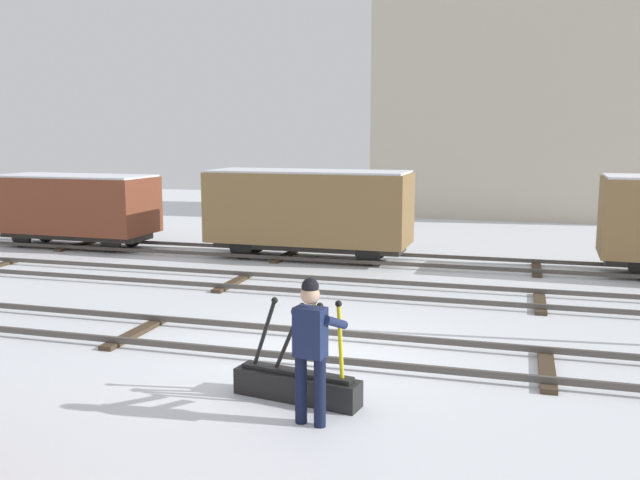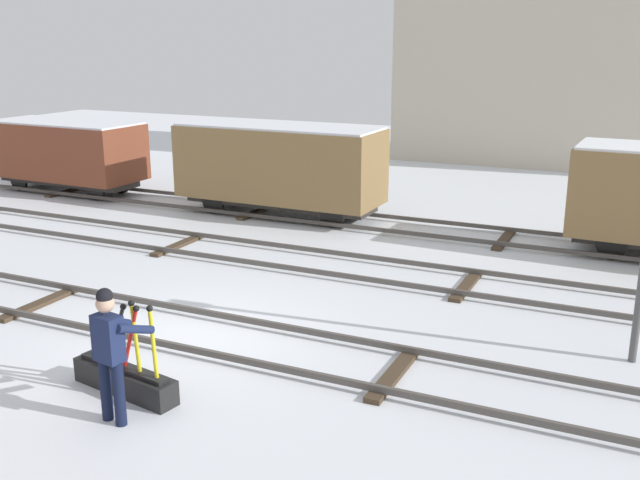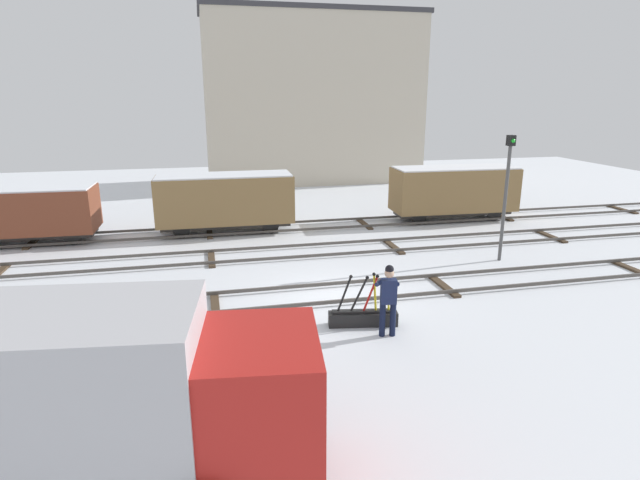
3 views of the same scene
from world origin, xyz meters
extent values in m
plane|color=silver|center=(0.00, 0.00, 0.00)|extent=(60.00, 60.00, 0.00)
cube|color=#4C4742|center=(0.00, -0.72, 0.13)|extent=(44.00, 0.07, 0.10)
cube|color=#4C4742|center=(0.00, 0.72, 0.13)|extent=(44.00, 0.07, 0.10)
cube|color=#423323|center=(-3.52, 0.00, 0.04)|extent=(0.24, 1.94, 0.08)
cube|color=#423323|center=(3.52, 0.00, 0.04)|extent=(0.24, 1.94, 0.08)
cube|color=#4C4742|center=(0.00, 3.67, 0.13)|extent=(44.00, 0.07, 0.10)
cube|color=#4C4742|center=(0.00, 5.11, 0.13)|extent=(44.00, 0.07, 0.10)
cube|color=#423323|center=(-3.52, 4.39, 0.04)|extent=(0.24, 1.94, 0.08)
cube|color=#423323|center=(3.52, 4.39, 0.04)|extent=(0.24, 1.94, 0.08)
cube|color=#4C4742|center=(0.00, 7.48, 0.13)|extent=(44.00, 0.07, 0.10)
cube|color=#4C4742|center=(0.00, 8.92, 0.13)|extent=(44.00, 0.07, 0.10)
cube|color=#423323|center=(-10.56, 8.20, 0.04)|extent=(0.24, 1.94, 0.08)
cube|color=#423323|center=(-3.52, 8.20, 0.04)|extent=(0.24, 1.94, 0.08)
cube|color=#423323|center=(3.52, 8.20, 0.04)|extent=(0.24, 1.94, 0.08)
cube|color=black|center=(0.22, -2.11, 0.18)|extent=(1.83, 0.66, 0.36)
cube|color=black|center=(0.22, -2.11, 0.39)|extent=(1.63, 0.47, 0.06)
cylinder|color=black|center=(-0.28, -2.02, 0.86)|extent=(0.40, 0.12, 1.01)
sphere|color=black|center=(-0.11, -2.05, 1.35)|extent=(0.09, 0.09, 0.09)
cylinder|color=black|center=(0.09, -2.09, 0.84)|extent=(0.48, 0.13, 0.98)
sphere|color=black|center=(0.30, -2.12, 1.32)|extent=(0.09, 0.09, 0.09)
cylinder|color=red|center=(0.39, -2.14, 0.86)|extent=(0.41, 0.12, 1.01)
sphere|color=black|center=(0.56, -2.16, 1.35)|extent=(0.09, 0.09, 0.09)
cylinder|color=yellow|center=(0.51, -2.16, 0.88)|extent=(0.14, 0.08, 1.05)
sphere|color=black|center=(0.47, -2.15, 1.41)|extent=(0.09, 0.09, 0.09)
cylinder|color=yellow|center=(0.85, -2.21, 0.88)|extent=(0.12, 0.07, 1.05)
sphere|color=black|center=(0.82, -2.21, 1.41)|extent=(0.09, 0.09, 0.09)
cylinder|color=#111831|center=(0.50, -2.80, 0.44)|extent=(0.15, 0.15, 0.88)
cylinder|color=#111831|center=(0.76, -2.85, 0.44)|extent=(0.15, 0.15, 0.88)
cube|color=#192347|center=(0.63, -2.82, 1.19)|extent=(0.41, 0.30, 0.62)
sphere|color=tan|center=(0.63, -2.82, 1.66)|extent=(0.24, 0.24, 0.24)
sphere|color=black|center=(0.63, -2.82, 1.75)|extent=(0.21, 0.21, 0.21)
cylinder|color=#192347|center=(0.46, -2.53, 1.29)|extent=(0.20, 0.58, 0.36)
cylinder|color=#192347|center=(0.88, -2.59, 1.27)|extent=(0.21, 0.60, 0.31)
cube|color=beige|center=(3.89, 21.34, 5.40)|extent=(14.31, 5.10, 10.80)
cube|color=#2D2B28|center=(-2.78, 8.20, 0.40)|extent=(5.49, 1.26, 0.20)
cube|color=olive|center=(-2.78, 8.20, 1.50)|extent=(5.79, 2.06, 1.99)
cube|color=silver|center=(-2.78, 8.20, 2.52)|extent=(5.67, 1.98, 0.06)
cylinder|color=black|center=(-4.66, 7.68, 0.35)|extent=(0.70, 0.11, 0.70)
cylinder|color=black|center=(-4.64, 8.77, 0.35)|extent=(0.70, 0.11, 0.70)
cylinder|color=black|center=(-0.91, 7.63, 0.35)|extent=(0.70, 0.11, 0.70)
cylinder|color=black|center=(-0.90, 8.72, 0.35)|extent=(0.70, 0.11, 0.70)
cube|color=#2D2B28|center=(-10.52, 8.20, 0.40)|extent=(4.84, 1.36, 0.20)
cube|color=brown|center=(-10.52, 8.20, 1.37)|extent=(5.12, 2.20, 1.74)
cube|color=silver|center=(-10.52, 8.20, 2.27)|extent=(5.01, 2.11, 0.06)
cylinder|color=black|center=(-12.19, 7.67, 0.35)|extent=(0.70, 0.12, 0.70)
cylinder|color=black|center=(-12.16, 8.81, 0.35)|extent=(0.70, 0.12, 0.70)
cylinder|color=black|center=(-8.89, 7.59, 0.35)|extent=(0.70, 0.12, 0.70)
cylinder|color=black|center=(-8.86, 8.73, 0.35)|extent=(0.70, 0.12, 0.70)
cylinder|color=black|center=(6.01, 7.72, 0.35)|extent=(0.70, 0.12, 0.70)
cylinder|color=black|center=(6.05, 8.81, 0.35)|extent=(0.70, 0.12, 0.70)
camera|label=1|loc=(3.02, -10.65, 3.58)|focal=38.96mm
camera|label=2|loc=(6.69, -9.45, 4.88)|focal=40.82mm
camera|label=3|loc=(-3.61, -13.90, 5.82)|focal=28.88mm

